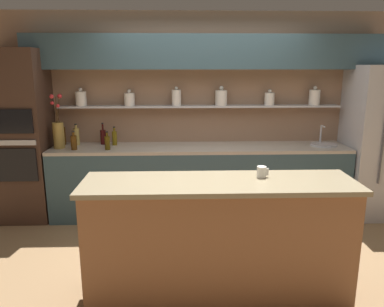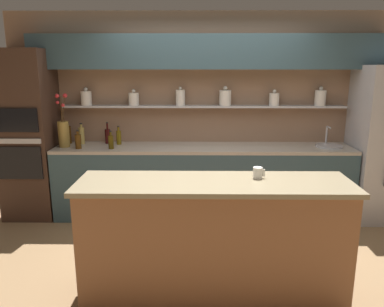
{
  "view_description": "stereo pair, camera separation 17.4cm",
  "coord_description": "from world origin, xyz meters",
  "px_view_note": "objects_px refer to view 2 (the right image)",
  "views": [
    {
      "loc": [
        -0.32,
        -3.42,
        1.94
      ],
      "look_at": [
        -0.19,
        0.35,
        1.04
      ],
      "focal_mm": 35.0,
      "sensor_mm": 36.0,
      "label": 1
    },
    {
      "loc": [
        -0.15,
        -3.42,
        1.94
      ],
      "look_at": [
        -0.19,
        0.35,
        1.04
      ],
      "focal_mm": 35.0,
      "sensor_mm": 36.0,
      "label": 2
    }
  ],
  "objects_px": {
    "oven_tower": "(29,135)",
    "bottle_spirit_1": "(78,141)",
    "bottle_oil_4": "(111,142)",
    "sink_fixture": "(329,145)",
    "bottle_wine_5": "(108,136)",
    "flower_vase": "(64,132)",
    "bottle_spirit_3": "(68,134)",
    "bottle_oil_2": "(119,137)",
    "bottle_spirit_0": "(82,135)",
    "coffee_mug": "(258,173)"
  },
  "relations": [
    {
      "from": "bottle_oil_2",
      "to": "coffee_mug",
      "type": "height_order",
      "value": "bottle_oil_2"
    },
    {
      "from": "flower_vase",
      "to": "bottle_wine_5",
      "type": "height_order",
      "value": "flower_vase"
    },
    {
      "from": "bottle_spirit_1",
      "to": "bottle_oil_4",
      "type": "distance_m",
      "value": 0.41
    },
    {
      "from": "oven_tower",
      "to": "bottle_spirit_1",
      "type": "xyz_separation_m",
      "value": [
        0.67,
        -0.14,
        -0.05
      ]
    },
    {
      "from": "oven_tower",
      "to": "bottle_spirit_3",
      "type": "bearing_deg",
      "value": 22.35
    },
    {
      "from": "bottle_spirit_1",
      "to": "bottle_spirit_3",
      "type": "height_order",
      "value": "bottle_spirit_3"
    },
    {
      "from": "oven_tower",
      "to": "bottle_wine_5",
      "type": "height_order",
      "value": "oven_tower"
    },
    {
      "from": "bottle_oil_2",
      "to": "bottle_wine_5",
      "type": "relative_size",
      "value": 0.86
    },
    {
      "from": "coffee_mug",
      "to": "sink_fixture",
      "type": "bearing_deg",
      "value": 55.21
    },
    {
      "from": "sink_fixture",
      "to": "bottle_oil_4",
      "type": "distance_m",
      "value": 2.75
    },
    {
      "from": "flower_vase",
      "to": "bottle_oil_4",
      "type": "distance_m",
      "value": 0.64
    },
    {
      "from": "oven_tower",
      "to": "coffee_mug",
      "type": "distance_m",
      "value": 3.13
    },
    {
      "from": "bottle_spirit_3",
      "to": "bottle_wine_5",
      "type": "xyz_separation_m",
      "value": [
        0.52,
        0.0,
        -0.02
      ]
    },
    {
      "from": "coffee_mug",
      "to": "bottle_oil_4",
      "type": "bearing_deg",
      "value": 135.57
    },
    {
      "from": "bottle_spirit_1",
      "to": "bottle_spirit_0",
      "type": "bearing_deg",
      "value": 98.49
    },
    {
      "from": "bottle_spirit_0",
      "to": "bottle_spirit_1",
      "type": "height_order",
      "value": "bottle_spirit_0"
    },
    {
      "from": "bottle_oil_4",
      "to": "coffee_mug",
      "type": "relative_size",
      "value": 2.34
    },
    {
      "from": "oven_tower",
      "to": "bottle_spirit_0",
      "type": "distance_m",
      "value": 0.64
    },
    {
      "from": "oven_tower",
      "to": "coffee_mug",
      "type": "xyz_separation_m",
      "value": [
        2.64,
        -1.68,
        0.0
      ]
    },
    {
      "from": "flower_vase",
      "to": "sink_fixture",
      "type": "height_order",
      "value": "flower_vase"
    },
    {
      "from": "bottle_oil_4",
      "to": "bottle_wine_5",
      "type": "height_order",
      "value": "bottle_wine_5"
    },
    {
      "from": "flower_vase",
      "to": "coffee_mug",
      "type": "distance_m",
      "value": 2.74
    },
    {
      "from": "oven_tower",
      "to": "bottle_spirit_1",
      "type": "relative_size",
      "value": 9.1
    },
    {
      "from": "bottle_oil_2",
      "to": "coffee_mug",
      "type": "xyz_separation_m",
      "value": [
        1.52,
        -1.8,
        0.05
      ]
    },
    {
      "from": "bottle_spirit_3",
      "to": "bottle_oil_4",
      "type": "height_order",
      "value": "bottle_spirit_3"
    },
    {
      "from": "bottle_spirit_3",
      "to": "bottle_oil_4",
      "type": "bearing_deg",
      "value": -27.08
    },
    {
      "from": "bottle_spirit_1",
      "to": "bottle_wine_5",
      "type": "height_order",
      "value": "bottle_wine_5"
    },
    {
      "from": "bottle_spirit_0",
      "to": "flower_vase",
      "type": "bearing_deg",
      "value": -131.06
    },
    {
      "from": "coffee_mug",
      "to": "bottle_spirit_1",
      "type": "bearing_deg",
      "value": 142.02
    },
    {
      "from": "bottle_spirit_3",
      "to": "coffee_mug",
      "type": "relative_size",
      "value": 2.93
    },
    {
      "from": "oven_tower",
      "to": "bottle_oil_4",
      "type": "relative_size",
      "value": 9.31
    },
    {
      "from": "bottle_spirit_0",
      "to": "bottle_oil_2",
      "type": "relative_size",
      "value": 1.13
    },
    {
      "from": "bottle_spirit_3",
      "to": "flower_vase",
      "type": "bearing_deg",
      "value": -85.3
    },
    {
      "from": "flower_vase",
      "to": "bottle_spirit_1",
      "type": "distance_m",
      "value": 0.26
    },
    {
      "from": "bottle_spirit_0",
      "to": "bottle_oil_4",
      "type": "bearing_deg",
      "value": -33.56
    },
    {
      "from": "bottle_oil_4",
      "to": "coffee_mug",
      "type": "xyz_separation_m",
      "value": [
        1.57,
        -1.54,
        0.06
      ]
    },
    {
      "from": "bottle_spirit_0",
      "to": "bottle_oil_4",
      "type": "relative_size",
      "value": 1.2
    },
    {
      "from": "bottle_oil_2",
      "to": "coffee_mug",
      "type": "distance_m",
      "value": 2.36
    },
    {
      "from": "oven_tower",
      "to": "bottle_spirit_0",
      "type": "height_order",
      "value": "oven_tower"
    },
    {
      "from": "oven_tower",
      "to": "bottle_spirit_1",
      "type": "bearing_deg",
      "value": -11.68
    },
    {
      "from": "sink_fixture",
      "to": "bottle_wine_5",
      "type": "distance_m",
      "value": 2.86
    },
    {
      "from": "bottle_oil_4",
      "to": "sink_fixture",
      "type": "bearing_deg",
      "value": 3.24
    },
    {
      "from": "bottle_spirit_3",
      "to": "coffee_mug",
      "type": "bearing_deg",
      "value": -40.19
    },
    {
      "from": "bottle_spirit_0",
      "to": "bottle_spirit_1",
      "type": "xyz_separation_m",
      "value": [
        0.04,
        -0.29,
        -0.02
      ]
    },
    {
      "from": "sink_fixture",
      "to": "bottle_spirit_0",
      "type": "height_order",
      "value": "bottle_spirit_0"
    },
    {
      "from": "bottle_spirit_0",
      "to": "bottle_wine_5",
      "type": "distance_m",
      "value": 0.34
    },
    {
      "from": "bottle_oil_4",
      "to": "flower_vase",
      "type": "bearing_deg",
      "value": 170.02
    },
    {
      "from": "bottle_spirit_3",
      "to": "bottle_oil_2",
      "type": "bearing_deg",
      "value": -4.9
    },
    {
      "from": "bottle_spirit_0",
      "to": "bottle_oil_4",
      "type": "distance_m",
      "value": 0.54
    },
    {
      "from": "bottle_spirit_0",
      "to": "bottle_spirit_3",
      "type": "bearing_deg",
      "value": 172.15
    }
  ]
}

